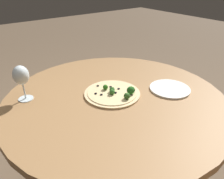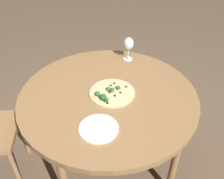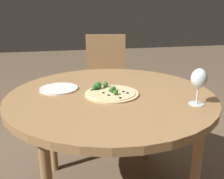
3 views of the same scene
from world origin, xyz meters
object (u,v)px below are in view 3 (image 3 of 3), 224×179
Objects in this scene: pizza at (111,92)px; chair at (106,82)px; wine_glass at (199,79)px; plate_near at (59,89)px.

chair is at bearing -8.87° from pizza.
wine_glass is (-1.19, -0.25, 0.35)m from chair.
wine_glass is at bearing -121.34° from pizza.
wine_glass is 0.81m from plate_near.
pizza is (-0.94, 0.15, 0.23)m from chair.
wine_glass reaches higher than plate_near.
wine_glass is at bearing -119.58° from plate_near.
chair reaches higher than plate_near.
chair is 0.93m from plate_near.
plate_near is (0.39, 0.69, -0.13)m from wine_glass.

